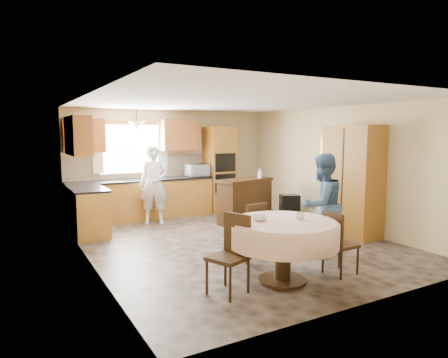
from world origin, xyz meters
name	(u,v)px	position (x,y,z in m)	size (l,w,h in m)	color
floor	(234,242)	(0.00, 0.00, 0.00)	(5.00, 6.00, 0.01)	brown
ceiling	(235,102)	(0.00, 0.00, 2.50)	(5.00, 6.00, 0.01)	white
wall_back	(172,163)	(0.00, 3.00, 1.25)	(5.00, 0.02, 2.50)	tan
wall_front	(371,196)	(0.00, -3.00, 1.25)	(5.00, 0.02, 2.50)	tan
wall_left	(88,181)	(-2.50, 0.00, 1.25)	(0.02, 6.00, 2.50)	tan
wall_right	(338,167)	(2.50, 0.00, 1.25)	(0.02, 6.00, 2.50)	tan
window	(131,149)	(-1.00, 2.98, 1.60)	(1.40, 0.03, 1.10)	white
curtain_left	(98,147)	(-1.75, 2.93, 1.65)	(0.22, 0.02, 1.15)	white
curtain_right	(163,146)	(-0.25, 2.93, 1.65)	(0.22, 0.02, 1.15)	white
base_cab_back	(142,200)	(-0.85, 2.70, 0.44)	(3.30, 0.60, 0.88)	#C37F34
counter_back	(142,180)	(-0.85, 2.70, 0.90)	(3.30, 0.64, 0.04)	black
base_cab_left	(88,213)	(-2.20, 1.80, 0.44)	(0.60, 1.20, 0.88)	#C37F34
counter_left	(87,189)	(-2.20, 1.80, 0.90)	(0.64, 1.20, 0.04)	black
backsplash	(138,167)	(-0.85, 2.99, 1.18)	(3.30, 0.02, 0.55)	beige
wall_cab_left	(84,135)	(-2.05, 2.83, 1.91)	(0.85, 0.33, 0.72)	#B1692C
wall_cab_right	(180,135)	(0.15, 2.83, 1.91)	(0.90, 0.33, 0.72)	#B1692C
wall_cab_side	(78,136)	(-2.33, 1.80, 1.91)	(0.33, 1.20, 0.72)	#B1692C
oven_tower	(219,169)	(1.15, 2.69, 1.06)	(0.66, 0.62, 2.12)	#C37F34
oven_upper	(226,163)	(1.15, 2.38, 1.25)	(0.56, 0.01, 0.45)	black
oven_lower	(226,183)	(1.15, 2.38, 0.75)	(0.56, 0.01, 0.45)	black
pendant	(136,126)	(-1.00, 2.50, 2.12)	(0.36, 0.36, 0.18)	beige
sideboard	(245,202)	(0.99, 1.23, 0.46)	(1.28, 0.53, 0.91)	#3D2610
space_heater	(290,207)	(2.04, 0.99, 0.29)	(0.42, 0.29, 0.58)	black
cupboard	(352,181)	(2.22, -0.66, 1.05)	(0.55, 1.10, 2.11)	#C37F34
dining_table	(283,234)	(-0.43, -1.97, 0.64)	(1.44, 1.44, 0.82)	#3D2610
chair_left	(232,250)	(-1.19, -1.94, 0.54)	(0.55, 0.55, 0.97)	#3D2610
chair_back	(253,229)	(-0.31, -1.06, 0.50)	(0.41, 0.41, 0.91)	#3D2610
chair_right	(337,240)	(0.38, -2.13, 0.49)	(0.40, 0.40, 0.89)	#3D2610
framed_picture	(330,148)	(2.47, 0.21, 1.64)	(0.06, 0.53, 0.44)	gold
microwave	(197,170)	(0.52, 2.65, 1.07)	(0.53, 0.36, 0.29)	silver
person_sink	(154,185)	(-0.75, 2.17, 0.85)	(0.62, 0.41, 1.69)	silver
person_dining	(322,205)	(0.80, -1.36, 0.82)	(0.80, 0.62, 1.64)	#3C5D84
bowl_sideboard	(233,181)	(0.68, 1.23, 0.94)	(0.20, 0.20, 0.05)	#B2B2B2
bottle_sideboard	(260,174)	(1.38, 1.23, 1.05)	(0.11, 0.11, 0.27)	silver
cup_table	(300,216)	(-0.19, -2.02, 0.87)	(0.12, 0.12, 0.09)	#B2B2B2
bowl_table	(259,218)	(-0.70, -1.81, 0.85)	(0.21, 0.21, 0.06)	#B2B2B2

